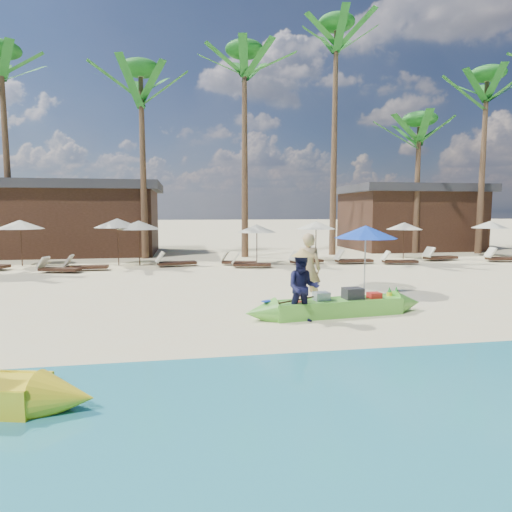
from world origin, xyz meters
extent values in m
plane|color=beige|center=(0.00, 0.00, 0.00)|extent=(240.00, 240.00, 0.00)
cube|color=tan|center=(0.00, -5.00, 0.00)|extent=(240.00, 4.50, 0.01)
cube|color=#5AB938|center=(2.49, 0.11, 0.20)|extent=(3.36, 1.03, 0.40)
cube|color=white|center=(2.49, 0.11, 0.22)|extent=(2.88, 0.79, 0.18)
cube|color=#262628|center=(2.90, 0.16, 0.49)|extent=(0.50, 0.41, 0.36)
cube|color=silver|center=(2.07, 0.12, 0.45)|extent=(0.40, 0.35, 0.29)
cube|color=red|center=(3.48, 0.17, 0.42)|extent=(0.34, 0.29, 0.23)
cylinder|color=red|center=(1.45, 0.06, 0.35)|extent=(0.23, 0.23, 0.09)
cylinder|color=#262628|center=(1.20, -0.07, 0.35)|extent=(0.21, 0.21, 0.08)
sphere|color=tan|center=(0.88, -0.05, 0.40)|extent=(0.19, 0.19, 0.19)
cylinder|color=yellow|center=(3.98, 0.35, 0.40)|extent=(0.15, 0.15, 0.19)
cylinder|color=yellow|center=(4.19, 0.38, 0.40)|extent=(0.15, 0.15, 0.19)
imported|color=tan|center=(2.11, 1.46, 0.99)|extent=(0.83, 0.67, 1.99)
imported|color=#141537|center=(1.47, -0.32, 0.80)|extent=(0.89, 0.75, 1.60)
cylinder|color=#99999E|center=(4.43, 2.93, 1.03)|extent=(0.04, 0.04, 2.07)
cone|color=blue|center=(4.43, 2.93, 1.93)|extent=(1.98, 1.98, 0.40)
cylinder|color=#382017|center=(-8.80, 11.76, 1.05)|extent=(0.05, 0.05, 2.11)
cone|color=beige|center=(-8.80, 11.76, 1.96)|extent=(2.11, 2.11, 0.42)
cylinder|color=#382017|center=(-4.34, 11.26, 1.09)|extent=(0.05, 0.05, 2.18)
cone|color=beige|center=(-4.34, 11.26, 2.03)|extent=(2.18, 2.18, 0.44)
cube|color=#382017|center=(-5.43, 9.63, 0.15)|extent=(1.73, 0.58, 0.12)
cube|color=beige|center=(-6.19, 9.64, 0.46)|extent=(0.39, 0.56, 0.50)
cube|color=#382017|center=(-6.42, 9.10, 0.15)|extent=(1.74, 0.95, 0.12)
cube|color=beige|center=(-7.12, 9.29, 0.44)|extent=(0.50, 0.61, 0.48)
cylinder|color=#382017|center=(-3.35, 11.06, 1.04)|extent=(0.05, 0.05, 2.08)
cone|color=beige|center=(-3.35, 11.06, 1.93)|extent=(2.08, 2.08, 0.42)
cube|color=#382017|center=(-1.59, 10.40, 0.16)|extent=(1.87, 0.95, 0.13)
cube|color=beige|center=(-2.36, 10.23, 0.47)|extent=(0.51, 0.65, 0.52)
cylinder|color=#382017|center=(2.20, 10.34, 0.95)|extent=(0.05, 0.05, 1.90)
cone|color=beige|center=(2.20, 10.34, 1.76)|extent=(1.90, 1.90, 0.38)
cube|color=#382017|center=(1.33, 10.33, 0.14)|extent=(1.67, 0.97, 0.11)
cube|color=beige|center=(0.66, 10.55, 0.42)|extent=(0.49, 0.60, 0.46)
cube|color=#382017|center=(1.81, 9.32, 0.15)|extent=(1.78, 0.84, 0.12)
cube|color=beige|center=(1.07, 9.45, 0.45)|extent=(0.47, 0.61, 0.50)
cylinder|color=#382017|center=(5.48, 11.41, 1.00)|extent=(0.05, 0.05, 2.01)
cone|color=beige|center=(5.48, 11.41, 1.87)|extent=(2.01, 2.01, 0.40)
cube|color=#382017|center=(4.67, 10.24, 0.15)|extent=(1.74, 1.03, 0.12)
cube|color=beige|center=(3.98, 10.01, 0.44)|extent=(0.52, 0.62, 0.48)
cube|color=#382017|center=(7.00, 9.96, 0.16)|extent=(1.78, 0.58, 0.13)
cube|color=beige|center=(6.22, 9.96, 0.47)|extent=(0.40, 0.58, 0.52)
cylinder|color=#382017|center=(10.52, 11.66, 0.96)|extent=(0.05, 0.05, 1.92)
cone|color=beige|center=(10.52, 11.66, 1.79)|extent=(1.92, 1.92, 0.38)
cube|color=#382017|center=(9.13, 9.40, 0.14)|extent=(1.69, 0.78, 0.12)
cube|color=beige|center=(8.42, 9.51, 0.43)|extent=(0.44, 0.58, 0.48)
cylinder|color=#382017|center=(15.63, 11.57, 0.99)|extent=(0.05, 0.05, 1.98)
cone|color=beige|center=(15.63, 11.57, 1.84)|extent=(1.98, 1.98, 0.40)
cube|color=#382017|center=(12.02, 10.52, 0.16)|extent=(1.87, 0.89, 0.13)
cube|color=beige|center=(11.24, 10.38, 0.48)|extent=(0.50, 0.64, 0.52)
cube|color=#382017|center=(14.98, 9.48, 0.16)|extent=(1.90, 0.86, 0.13)
cube|color=beige|center=(14.18, 9.60, 0.48)|extent=(0.49, 0.65, 0.53)
cone|color=brown|center=(-10.45, 15.08, 5.45)|extent=(0.40, 0.40, 10.89)
ellipsoid|color=#1B6F1F|center=(-10.45, 15.08, 10.89)|extent=(2.08, 2.08, 0.88)
cone|color=brown|center=(-3.36, 14.27, 5.04)|extent=(0.40, 0.40, 10.08)
ellipsoid|color=#1B6F1F|center=(-3.36, 14.27, 10.08)|extent=(2.08, 2.08, 0.88)
cone|color=brown|center=(2.15, 14.01, 5.63)|extent=(0.40, 0.40, 11.26)
ellipsoid|color=#1B6F1F|center=(2.15, 14.01, 11.26)|extent=(2.08, 2.08, 0.88)
cone|color=brown|center=(7.45, 14.38, 6.58)|extent=(0.40, 0.40, 13.16)
ellipsoid|color=#1B6F1F|center=(7.45, 14.38, 13.16)|extent=(2.08, 2.08, 0.88)
cone|color=brown|center=(12.84, 14.52, 4.04)|extent=(0.40, 0.40, 8.07)
ellipsoid|color=#1B6F1F|center=(12.84, 14.52, 8.07)|extent=(2.08, 2.08, 0.88)
cone|color=brown|center=(16.57, 13.68, 5.32)|extent=(0.40, 0.40, 10.64)
ellipsoid|color=#1B6F1F|center=(16.57, 13.68, 10.64)|extent=(2.08, 2.08, 0.88)
cube|color=#382017|center=(-8.00, 17.50, 1.90)|extent=(10.00, 6.00, 3.80)
cube|color=#2D2D33|center=(-8.00, 17.50, 4.05)|extent=(10.80, 6.60, 0.50)
cube|color=#382017|center=(14.00, 17.50, 1.90)|extent=(8.00, 6.00, 3.80)
cube|color=#2D2D33|center=(14.00, 17.50, 4.05)|extent=(8.80, 6.60, 0.50)
camera|label=1|loc=(-1.24, -9.82, 2.58)|focal=30.00mm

